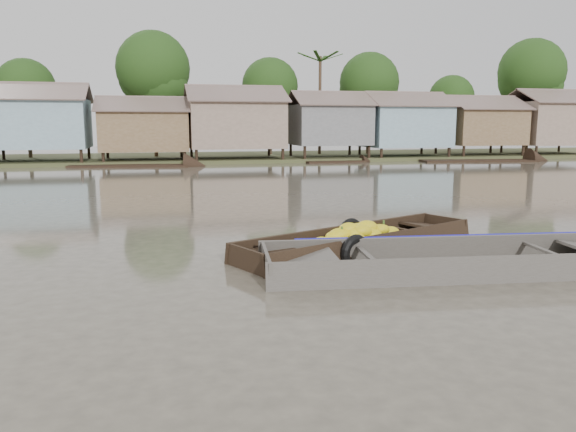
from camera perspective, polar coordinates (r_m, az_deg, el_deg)
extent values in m
plane|color=#4A4539|center=(11.50, 3.70, -4.39)|extent=(120.00, 120.00, 0.00)
cube|color=#384723|center=(43.87, -9.27, 5.72)|extent=(120.00, 12.00, 0.50)
cube|color=#80A1B0|center=(40.79, -24.01, 8.56)|extent=(6.20, 5.20, 3.20)
cube|color=brown|center=(39.46, -24.58, 11.51)|extent=(6.60, 3.02, 1.28)
cube|color=brown|center=(42.22, -23.86, 11.37)|extent=(6.60, 3.02, 1.28)
cube|color=brown|center=(40.16, -14.43, 8.36)|extent=(5.80, 4.60, 2.70)
cube|color=brown|center=(38.94, -14.56, 10.98)|extent=(6.20, 2.67, 1.14)
cube|color=brown|center=(41.42, -14.51, 10.87)|extent=(6.20, 2.67, 1.14)
cube|color=#856D5C|center=(40.58, -5.41, 9.26)|extent=(6.50, 5.30, 3.30)
cube|color=brown|center=(39.22, -5.15, 12.32)|extent=(6.90, 3.08, 1.31)
cube|color=brown|center=(42.04, -5.74, 12.12)|extent=(6.90, 3.08, 1.31)
cube|color=slate|center=(42.16, 4.17, 9.21)|extent=(5.40, 4.70, 2.90)
cube|color=brown|center=(40.99, 4.75, 11.85)|extent=(5.80, 2.73, 1.17)
cube|color=brown|center=(43.41, 3.68, 11.73)|extent=(5.80, 2.73, 1.17)
cube|color=#80A1B0|center=(44.36, 11.66, 8.92)|extent=(6.00, 5.00, 3.10)
cube|color=brown|center=(43.18, 12.53, 11.54)|extent=(6.40, 2.90, 1.24)
cube|color=brown|center=(45.62, 11.01, 11.47)|extent=(6.40, 2.90, 1.24)
cube|color=brown|center=(47.49, 18.85, 8.58)|extent=(5.70, 4.90, 2.80)
cube|color=brown|center=(46.40, 19.86, 10.80)|extent=(6.10, 2.85, 1.21)
cube|color=brown|center=(48.63, 18.13, 10.81)|extent=(6.10, 2.85, 1.21)
cube|color=#856D5C|center=(51.25, 25.09, 8.50)|extent=(6.30, 5.10, 3.40)
cube|color=brown|center=(50.22, 26.25, 10.88)|extent=(6.70, 2.96, 1.26)
cube|color=brown|center=(52.38, 24.30, 10.92)|extent=(6.70, 2.96, 1.26)
cylinder|color=#473323|center=(45.49, -24.86, 8.20)|extent=(0.28, 0.28, 4.90)
sphere|color=#193912|center=(45.56, -25.11, 11.71)|extent=(4.20, 4.20, 4.20)
cylinder|color=#473323|center=(43.66, -13.36, 9.71)|extent=(0.28, 0.28, 6.30)
sphere|color=#193912|center=(43.84, -13.55, 14.42)|extent=(5.40, 5.40, 5.40)
cylinder|color=#473323|center=(45.62, -1.83, 9.28)|extent=(0.28, 0.28, 5.25)
sphere|color=#193912|center=(45.71, -1.85, 13.04)|extent=(4.50, 4.50, 4.50)
cylinder|color=#473323|center=(46.98, 8.16, 9.40)|extent=(0.28, 0.28, 5.60)
sphere|color=#193912|center=(47.09, 8.25, 13.30)|extent=(4.80, 4.80, 4.80)
cylinder|color=#473323|center=(51.35, 16.14, 8.54)|extent=(0.28, 0.28, 4.55)
sphere|color=#193912|center=(51.39, 16.27, 11.44)|extent=(3.90, 3.90, 3.90)
cylinder|color=#473323|center=(54.34, 23.23, 9.29)|extent=(0.28, 0.28, 6.65)
sphere|color=#193912|center=(54.51, 23.50, 13.28)|extent=(5.70, 5.70, 5.70)
cylinder|color=#473323|center=(46.15, 3.25, 10.97)|extent=(0.24, 0.24, 8.00)
cube|color=black|center=(12.47, 7.27, -3.73)|extent=(5.89, 3.47, 0.08)
cube|color=black|center=(12.87, 5.25, -2.18)|extent=(5.61, 2.63, 0.56)
cube|color=black|center=(11.99, 9.48, -3.15)|extent=(5.61, 2.63, 0.56)
cube|color=black|center=(14.64, 15.54, -1.08)|extent=(0.60, 1.23, 0.53)
cube|color=black|center=(14.23, 14.31, -1.05)|extent=(1.41, 1.46, 0.20)
cube|color=black|center=(10.57, -4.21, -4.74)|extent=(0.60, 1.23, 0.53)
cube|color=black|center=(10.84, -1.94, -3.99)|extent=(1.41, 1.46, 0.20)
cube|color=black|center=(11.45, 2.26, -3.04)|extent=(0.61, 1.20, 0.05)
cube|color=black|center=(13.43, 11.59, -1.37)|extent=(0.61, 1.20, 0.05)
ellipsoid|color=yellow|center=(12.24, 8.82, -2.55)|extent=(0.47, 0.41, 0.24)
ellipsoid|color=yellow|center=(12.35, 7.93, -1.66)|extent=(0.52, 0.45, 0.27)
ellipsoid|color=yellow|center=(11.93, 6.99, -2.30)|extent=(0.45, 0.39, 0.23)
ellipsoid|color=yellow|center=(12.46, 8.00, -1.14)|extent=(0.59, 0.52, 0.31)
ellipsoid|color=yellow|center=(12.60, 9.46, -1.36)|extent=(0.46, 0.40, 0.23)
ellipsoid|color=yellow|center=(12.45, 7.11, -1.22)|extent=(0.44, 0.39, 0.23)
ellipsoid|color=yellow|center=(12.39, 8.57, -1.87)|extent=(0.51, 0.44, 0.26)
ellipsoid|color=yellow|center=(12.16, 6.81, -1.81)|extent=(0.54, 0.47, 0.28)
ellipsoid|color=yellow|center=(12.91, 11.68, -2.13)|extent=(0.48, 0.42, 0.25)
ellipsoid|color=yellow|center=(11.71, 5.25, -2.85)|extent=(0.58, 0.51, 0.30)
ellipsoid|color=yellow|center=(13.16, 9.25, -1.45)|extent=(0.57, 0.50, 0.29)
ellipsoid|color=yellow|center=(12.47, 5.91, -1.89)|extent=(0.47, 0.41, 0.24)
ellipsoid|color=yellow|center=(12.43, 6.69, -1.60)|extent=(0.55, 0.48, 0.28)
ellipsoid|color=yellow|center=(11.70, 5.90, -3.17)|extent=(0.56, 0.49, 0.29)
ellipsoid|color=yellow|center=(11.96, 4.75, -2.13)|extent=(0.50, 0.43, 0.26)
ellipsoid|color=yellow|center=(12.31, 6.04, -1.79)|extent=(0.51, 0.45, 0.26)
ellipsoid|color=yellow|center=(12.41, 6.04, -1.76)|extent=(0.52, 0.45, 0.27)
ellipsoid|color=yellow|center=(12.18, 7.53, -1.53)|extent=(0.55, 0.48, 0.28)
ellipsoid|color=yellow|center=(13.09, 8.50, -1.71)|extent=(0.50, 0.44, 0.26)
ellipsoid|color=yellow|center=(11.84, 3.42, -2.77)|extent=(0.53, 0.46, 0.27)
ellipsoid|color=yellow|center=(11.67, 5.72, -3.12)|extent=(0.57, 0.50, 0.29)
ellipsoid|color=yellow|center=(12.20, 6.21, -1.33)|extent=(0.55, 0.48, 0.28)
ellipsoid|color=yellow|center=(12.04, 5.25, -1.93)|extent=(0.58, 0.51, 0.30)
ellipsoid|color=yellow|center=(11.76, 4.33, -2.75)|extent=(0.58, 0.51, 0.30)
ellipsoid|color=yellow|center=(12.61, 8.75, -1.43)|extent=(0.53, 0.46, 0.27)
ellipsoid|color=yellow|center=(12.87, 10.33, -1.65)|extent=(0.53, 0.47, 0.28)
cylinder|color=#3F6626|center=(11.99, 5.50, -1.53)|extent=(0.04, 0.04, 0.19)
cylinder|color=#3F6626|center=(12.51, 8.02, -1.12)|extent=(0.04, 0.04, 0.19)
cylinder|color=#3F6626|center=(12.90, 9.69, -0.85)|extent=(0.04, 0.04, 0.19)
torus|color=black|center=(13.22, 6.37, -1.80)|extent=(0.76, 0.48, 0.75)
torus|color=black|center=(11.32, 6.83, -3.72)|extent=(0.76, 0.48, 0.75)
cube|color=#46423B|center=(11.14, 17.05, -5.67)|extent=(7.48, 2.44, 0.08)
cube|color=#46423B|center=(11.88, 15.37, -3.37)|extent=(7.47, 1.05, 0.60)
cube|color=#46423B|center=(10.29, 19.13, -5.53)|extent=(7.47, 1.05, 0.60)
cube|color=#46423B|center=(10.18, -2.23, -5.16)|extent=(0.28, 1.83, 0.57)
cube|color=#46423B|center=(10.23, 1.34, -4.67)|extent=(1.45, 1.72, 0.24)
cube|color=#46423B|center=(10.47, 8.30, -4.17)|extent=(0.31, 1.76, 0.05)
cube|color=#46423B|center=(11.87, 24.93, -3.35)|extent=(0.31, 1.76, 0.05)
cube|color=#665E54|center=(11.13, 17.06, -5.45)|extent=(5.72, 2.09, 0.02)
cube|color=#1310A5|center=(11.89, 15.31, -2.23)|extent=(6.03, 0.81, 0.15)
cube|color=black|center=(39.73, 4.88, 5.36)|extent=(4.38, 1.24, 0.35)
cube|color=black|center=(37.09, -15.75, 4.76)|extent=(7.67, 3.04, 0.35)
cube|color=black|center=(42.78, 18.78, 5.19)|extent=(8.42, 2.95, 0.35)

